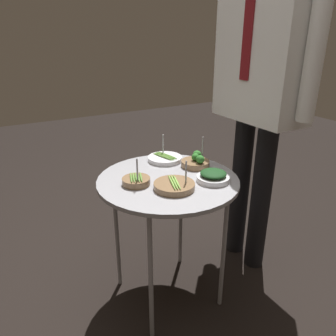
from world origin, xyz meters
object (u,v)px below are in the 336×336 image
(bowl_asparagus_mid_left, at_px, (165,158))
(bowl_asparagus_mid_right, at_px, (174,186))
(bowl_asparagus_front_right, at_px, (136,181))
(waiter_figure, at_px, (263,71))
(bowl_broccoli_near_rim, at_px, (196,162))
(bowl_spinach_far_rim, at_px, (213,176))
(serving_cart, at_px, (168,189))

(bowl_asparagus_mid_left, bearing_deg, bowl_asparagus_mid_right, -22.22)
(bowl_asparagus_front_right, xyz_separation_m, waiter_figure, (-0.03, 0.70, 0.41))
(bowl_broccoli_near_rim, xyz_separation_m, bowl_spinach_far_rim, (0.18, -0.03, -0.00))
(bowl_asparagus_mid_right, distance_m, bowl_asparagus_mid_left, 0.32)
(waiter_figure, bearing_deg, bowl_asparagus_front_right, -87.27)
(bowl_asparagus_mid_right, bearing_deg, bowl_asparagus_mid_left, 157.78)
(bowl_asparagus_mid_left, relative_size, waiter_figure, 0.10)
(bowl_spinach_far_rim, bearing_deg, bowl_asparagus_front_right, -114.14)
(serving_cart, xyz_separation_m, bowl_asparagus_front_right, (-0.01, -0.15, 0.07))
(serving_cart, xyz_separation_m, bowl_asparagus_mid_left, (-0.20, 0.09, 0.06))
(bowl_asparagus_mid_right, bearing_deg, bowl_broccoli_near_rim, 126.64)
(bowl_broccoli_near_rim, relative_size, bowl_asparagus_mid_right, 0.84)
(bowl_broccoli_near_rim, bearing_deg, serving_cart, -72.88)
(bowl_asparagus_mid_right, bearing_deg, bowl_spinach_far_rim, 84.20)
(serving_cart, bearing_deg, bowl_asparagus_mid_left, 154.49)
(serving_cart, height_order, bowl_spinach_far_rim, bowl_spinach_far_rim)
(bowl_asparagus_front_right, relative_size, bowl_spinach_far_rim, 0.90)
(bowl_spinach_far_rim, xyz_separation_m, bowl_asparagus_mid_left, (-0.32, -0.06, -0.01))
(bowl_asparagus_mid_left, bearing_deg, waiter_figure, 71.95)
(bowl_asparagus_mid_right, bearing_deg, serving_cart, 164.54)
(bowl_asparagus_mid_left, bearing_deg, bowl_asparagus_front_right, -52.80)
(bowl_broccoli_near_rim, height_order, bowl_asparagus_mid_left, bowl_broccoli_near_rim)
(serving_cart, relative_size, bowl_asparagus_mid_left, 3.81)
(bowl_broccoli_near_rim, height_order, waiter_figure, waiter_figure)
(bowl_spinach_far_rim, bearing_deg, bowl_asparagus_mid_left, -169.14)
(serving_cart, relative_size, bowl_asparagus_front_right, 5.05)
(bowl_broccoli_near_rim, distance_m, bowl_asparagus_mid_right, 0.27)
(serving_cart, bearing_deg, bowl_spinach_far_rim, 52.04)
(serving_cart, relative_size, waiter_figure, 0.38)
(bowl_asparagus_mid_right, height_order, waiter_figure, waiter_figure)
(bowl_asparagus_front_right, height_order, waiter_figure, waiter_figure)
(serving_cart, height_order, bowl_broccoli_near_rim, bowl_broccoli_near_rim)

